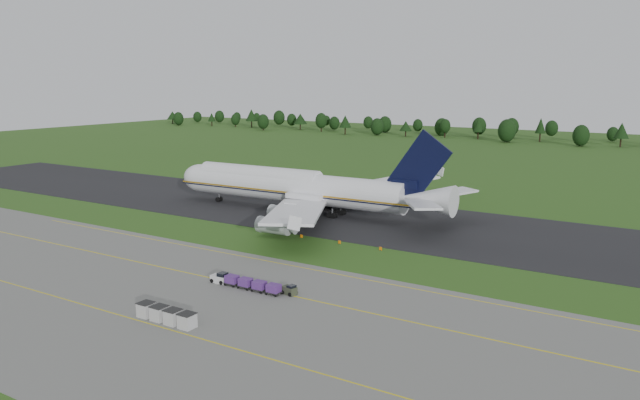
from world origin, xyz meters
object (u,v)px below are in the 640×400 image
Objects in this scene: edge_markers at (340,242)px; uld_row at (166,315)px; aircraft at (298,187)px; utility_cart at (290,290)px; baggage_train at (244,283)px.

uld_row is at bearing -88.87° from edge_markers.
utility_cart is at bearing -57.16° from aircraft.
aircraft is at bearing 122.84° from utility_cart.
baggage_train is at bearing 89.85° from uld_row.
aircraft reaches higher than edge_markers.
edge_markers is at bearing 91.80° from baggage_train.
aircraft is 31.83× the size of utility_cart.
aircraft is 7.91× the size of uld_row.
uld_row reaches higher than edge_markers.
baggage_train reaches higher than utility_cart.
aircraft reaches higher than baggage_train.
utility_cart is at bearing 66.58° from uld_row.
aircraft is 4.09× the size of edge_markers.
utility_cart is 18.29m from uld_row.
edge_markers is (-0.88, 44.86, -0.73)m from uld_row.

